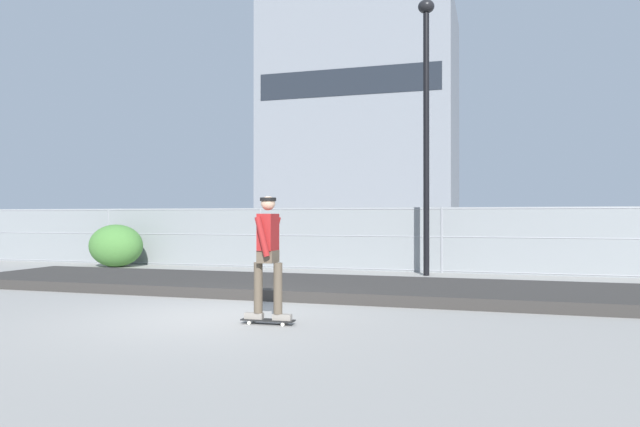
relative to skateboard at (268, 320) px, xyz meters
The scene contains 9 objects.
ground_plane 1.02m from the skateboard, 157.65° to the left, with size 120.00×120.00×0.00m, color gray.
gravel_berm 3.81m from the skateboard, 104.26° to the left, with size 15.20×3.21×0.21m, color #33302D.
skateboard is the anchor object (origin of this frame).
skater 1.05m from the skateboard, 26.57° to the right, with size 0.72×0.59×1.82m.
chain_fence 8.64m from the skateboard, 96.27° to the left, with size 27.62×0.06×1.85m.
street_lamp 9.03m from the skateboard, 79.08° to the left, with size 0.44×0.44×7.43m.
parked_car_near 13.08m from the skateboard, 118.18° to the left, with size 4.51×2.16×1.66m.
library_building 51.80m from the skateboard, 100.76° to the left, with size 18.52×13.75×22.43m.
shrub_left 11.13m from the skateboard, 137.31° to the left, with size 1.73×1.42×1.34m.
Camera 1 is at (4.09, -8.24, 1.59)m, focal length 32.12 mm.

